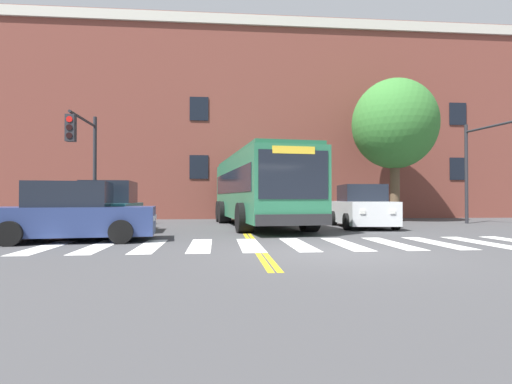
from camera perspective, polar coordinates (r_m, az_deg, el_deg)
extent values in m
plane|color=#424244|center=(9.45, 11.59, -8.49)|extent=(120.00, 120.00, 0.00)
cube|color=white|center=(11.56, -27.91, -6.98)|extent=(0.59, 3.11, 0.01)
cube|color=white|center=(11.13, -21.62, -7.26)|extent=(0.59, 3.11, 0.01)
cube|color=white|center=(10.85, -14.91, -7.46)|extent=(0.59, 3.11, 0.01)
cube|color=white|center=(10.71, -7.93, -7.57)|extent=(0.59, 3.11, 0.01)
cube|color=white|center=(10.74, -0.88, -7.56)|extent=(0.59, 3.11, 0.01)
cube|color=white|center=(10.92, 6.03, -7.44)|extent=(0.59, 3.11, 0.01)
cube|color=white|center=(11.26, 12.62, -7.23)|extent=(0.59, 3.11, 0.01)
cube|color=white|center=(11.73, 18.75, -6.95)|extent=(0.59, 3.11, 0.01)
cube|color=white|center=(12.32, 24.34, -6.62)|extent=(0.59, 3.11, 0.01)
cube|color=white|center=(13.01, 29.38, -6.27)|extent=(0.59, 3.11, 0.01)
cube|color=gold|center=(24.69, -3.17, -3.76)|extent=(0.12, 36.00, 0.01)
cube|color=gold|center=(24.70, -2.79, -3.76)|extent=(0.12, 36.00, 0.01)
cube|color=#28704C|center=(17.82, 0.36, 0.53)|extent=(3.78, 10.79, 2.61)
cube|color=black|center=(18.14, 4.35, 1.33)|extent=(1.16, 9.66, 0.94)
cube|color=black|center=(17.60, -3.75, 1.40)|extent=(1.16, 9.66, 0.94)
cube|color=black|center=(12.71, 5.42, 2.50)|extent=(2.29, 0.29, 1.57)
cube|color=yellow|center=(12.78, 5.42, 6.00)|extent=(1.40, 0.19, 0.24)
cube|color=#232326|center=(12.68, 5.47, -3.99)|extent=(2.50, 0.39, 0.36)
cube|color=#246444|center=(17.91, 0.36, 4.96)|extent=(3.57, 10.36, 0.16)
cylinder|color=black|center=(15.01, 7.61, -3.57)|extent=(0.68, 1.14, 1.09)
cylinder|color=black|center=(14.38, -1.65, -3.70)|extent=(0.68, 1.14, 1.09)
cylinder|color=black|center=(20.42, 2.31, -2.85)|extent=(0.68, 1.14, 1.09)
cylinder|color=black|center=(19.96, -4.53, -2.90)|extent=(0.68, 1.14, 1.09)
cylinder|color=black|center=(21.49, 1.59, -2.75)|extent=(0.68, 1.14, 1.09)
cylinder|color=black|center=(21.06, -4.91, -2.79)|extent=(0.68, 1.14, 1.09)
cube|color=#236B70|center=(15.13, -20.26, -3.19)|extent=(2.13, 4.66, 0.89)
cube|color=black|center=(15.26, -20.15, -0.04)|extent=(1.79, 2.29, 0.78)
cube|color=white|center=(12.78, -19.84, -3.24)|extent=(0.20, 0.05, 0.14)
cube|color=white|center=(13.03, -24.59, -3.17)|extent=(0.20, 0.05, 0.14)
cylinder|color=black|center=(13.60, -17.55, -4.72)|extent=(0.26, 0.67, 0.66)
cylinder|color=black|center=(14.00, -25.16, -4.57)|extent=(0.26, 0.67, 0.66)
cylinder|color=black|center=(16.39, -16.09, -4.06)|extent=(0.26, 0.67, 0.66)
cylinder|color=black|center=(16.72, -22.48, -3.97)|extent=(0.26, 0.67, 0.66)
cube|color=white|center=(17.54, 14.92, -2.82)|extent=(2.21, 4.36, 0.93)
cube|color=black|center=(17.65, 14.80, -0.15)|extent=(1.84, 2.16, 0.71)
cube|color=white|center=(15.67, 18.95, -2.71)|extent=(0.20, 0.06, 0.14)
cube|color=white|center=(15.34, 15.00, -2.77)|extent=(0.20, 0.06, 0.14)
cylinder|color=black|center=(16.59, 19.31, -4.01)|extent=(0.27, 0.68, 0.66)
cylinder|color=black|center=(16.05, 12.86, -4.14)|extent=(0.27, 0.68, 0.66)
cylinder|color=black|center=(19.08, 16.66, -3.60)|extent=(0.27, 0.68, 0.66)
cylinder|color=black|center=(18.61, 11.02, -3.69)|extent=(0.27, 0.68, 0.66)
cube|color=slate|center=(27.26, -3.18, -2.18)|extent=(2.16, 4.74, 0.88)
cube|color=black|center=(27.39, -3.21, -0.44)|extent=(1.83, 2.32, 0.77)
cube|color=white|center=(24.99, -1.38, -2.10)|extent=(0.20, 0.05, 0.14)
cube|color=white|center=(24.88, -3.97, -2.10)|extent=(0.20, 0.05, 0.14)
cylinder|color=black|center=(25.95, -0.76, -2.89)|extent=(0.26, 0.67, 0.66)
cylinder|color=black|center=(25.76, -5.02, -2.91)|extent=(0.26, 0.67, 0.66)
cylinder|color=black|center=(28.80, -1.54, -2.69)|extent=(0.26, 0.67, 0.66)
cylinder|color=black|center=(28.63, -5.38, -2.70)|extent=(0.26, 0.67, 0.66)
cube|color=navy|center=(12.70, -24.43, -3.79)|extent=(4.64, 2.31, 0.82)
cube|color=black|center=(12.72, -25.00, -0.30)|extent=(2.31, 1.87, 0.72)
cube|color=white|center=(12.94, -14.11, -3.42)|extent=(0.06, 0.20, 0.14)
cube|color=white|center=(11.85, -14.34, -3.66)|extent=(0.06, 0.20, 0.14)
cylinder|color=black|center=(13.41, -17.76, -4.78)|extent=(0.68, 0.29, 0.66)
cylinder|color=black|center=(11.57, -18.75, -5.41)|extent=(0.68, 0.29, 0.66)
cylinder|color=black|center=(13.98, -29.14, -4.55)|extent=(0.68, 0.29, 0.66)
cylinder|color=black|center=(12.22, -31.78, -5.08)|extent=(0.68, 0.29, 0.66)
cylinder|color=#28282D|center=(22.22, 27.85, 2.29)|extent=(0.16, 0.16, 4.87)
cylinder|color=#28282D|center=(21.24, 30.58, 8.08)|extent=(0.48, 3.18, 0.11)
cylinder|color=#28282D|center=(19.13, -22.04, 2.74)|extent=(0.16, 0.16, 4.87)
cylinder|color=#28282D|center=(17.86, -23.43, 9.49)|extent=(0.16, 3.18, 0.11)
cube|color=#28282D|center=(16.42, -24.95, 8.29)|extent=(0.34, 0.29, 1.00)
cylinder|color=red|center=(16.33, -25.12, 9.41)|extent=(0.22, 0.03, 0.22)
cylinder|color=black|center=(16.28, -25.13, 8.37)|extent=(0.22, 0.03, 0.22)
cylinder|color=black|center=(16.23, -25.13, 7.33)|extent=(0.22, 0.03, 0.22)
cylinder|color=brown|center=(22.60, 19.22, 0.06)|extent=(0.51, 0.51, 3.19)
ellipsoid|color=#387A33|center=(22.94, 19.18, 9.18)|extent=(5.14, 5.28, 4.80)
cube|color=brown|center=(29.10, -7.63, 8.89)|extent=(40.35, 9.76, 12.35)
cube|color=beige|center=(26.02, -8.12, 23.42)|extent=(40.35, 0.16, 0.60)
cube|color=black|center=(23.85, -8.16, 3.56)|extent=(1.10, 0.06, 1.40)
cube|color=black|center=(28.09, 26.92, 2.98)|extent=(1.10, 0.06, 1.40)
cube|color=black|center=(24.36, -8.14, 11.70)|extent=(1.10, 0.06, 1.40)
cube|color=black|center=(28.52, 26.87, 9.93)|extent=(1.10, 0.06, 1.40)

